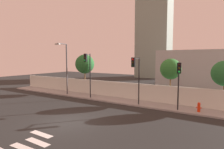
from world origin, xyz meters
TOP-DOWN VIEW (x-y plane):
  - ground_plane at (0.00, 0.00)m, footprint 80.00×80.00m
  - sidewalk at (0.00, 8.20)m, footprint 36.00×2.40m
  - perimeter_wall at (0.00, 9.49)m, footprint 36.00×0.18m
  - crosswalk_marking at (0.50, -4.10)m, footprint 2.88×3.87m
  - traffic_light_left at (-3.81, 7.12)m, footprint 0.34×1.08m
  - traffic_light_center at (6.33, 6.94)m, footprint 0.52×1.32m
  - traffic_light_right at (2.36, 6.85)m, footprint 0.34×1.55m
  - street_lamp_curbside at (-7.72, 7.46)m, footprint 0.85×2.12m
  - fire_hydrant at (7.89, 7.76)m, footprint 0.44×0.26m
  - roadside_tree_leftmost at (-7.06, 10.41)m, footprint 2.60×2.60m
  - roadside_tree_midleft at (4.67, 10.41)m, footprint 2.19×2.19m
  - low_building_distant at (5.56, 23.49)m, footprint 12.35×6.00m
  - tower_on_skyline at (-6.57, 35.49)m, footprint 7.84×5.00m

SIDE VIEW (x-z plane):
  - ground_plane at x=0.00m, z-range 0.00..0.00m
  - crosswalk_marking at x=0.50m, z-range 0.00..0.01m
  - sidewalk at x=0.00m, z-range 0.00..0.15m
  - fire_hydrant at x=7.89m, z-range 0.18..1.01m
  - perimeter_wall at x=0.00m, z-range 0.15..1.95m
  - low_building_distant at x=5.56m, z-range 0.00..6.00m
  - traffic_light_center at x=6.33m, z-range 1.14..5.37m
  - traffic_light_right at x=2.36m, z-range 1.23..5.89m
  - roadside_tree_midleft at x=4.67m, z-range 1.25..5.96m
  - traffic_light_left at x=-3.81m, z-range 1.28..6.38m
  - roadside_tree_leftmost at x=-7.06m, z-range 1.31..6.56m
  - street_lamp_curbside at x=-7.72m, z-range 0.78..7.18m
  - tower_on_skyline at x=-6.57m, z-range 0.00..27.40m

